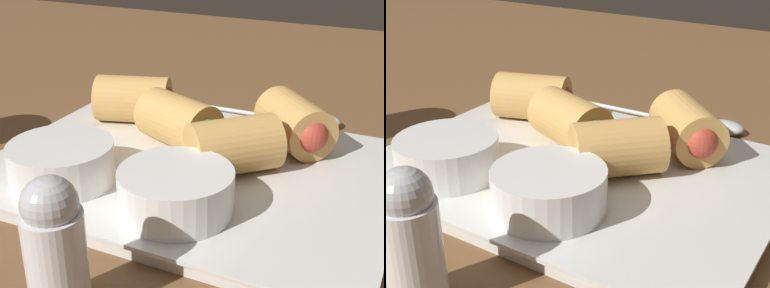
% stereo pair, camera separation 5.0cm
% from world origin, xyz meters
% --- Properties ---
extents(table_surface, '(1.80, 1.40, 0.02)m').
position_xyz_m(table_surface, '(0.00, 0.00, 0.01)').
color(table_surface, brown).
rests_on(table_surface, ground).
extents(serving_plate, '(0.34, 0.26, 0.01)m').
position_xyz_m(serving_plate, '(-0.02, -0.01, 0.03)').
color(serving_plate, silver).
rests_on(serving_plate, table_surface).
extents(roll_front_left, '(0.08, 0.09, 0.05)m').
position_xyz_m(roll_front_left, '(-0.09, -0.08, 0.06)').
color(roll_front_left, '#DBA356').
rests_on(roll_front_left, serving_plate).
extents(roll_front_right, '(0.09, 0.07, 0.05)m').
position_xyz_m(roll_front_right, '(0.00, -0.04, 0.06)').
color(roll_front_right, '#DBA356').
rests_on(roll_front_right, serving_plate).
extents(roll_back_left, '(0.08, 0.08, 0.05)m').
position_xyz_m(roll_back_left, '(-0.06, -0.01, 0.06)').
color(roll_back_left, '#DBA356').
rests_on(roll_back_left, serving_plate).
extents(roll_back_right, '(0.09, 0.07, 0.05)m').
position_xyz_m(roll_back_right, '(0.07, -0.08, 0.06)').
color(roll_back_right, '#DBA356').
rests_on(roll_back_right, serving_plate).
extents(dipping_bowl_near, '(0.08, 0.08, 0.03)m').
position_xyz_m(dipping_bowl_near, '(-0.04, 0.07, 0.05)').
color(dipping_bowl_near, white).
rests_on(dipping_bowl_near, serving_plate).
extents(dipping_bowl_far, '(0.08, 0.08, 0.03)m').
position_xyz_m(dipping_bowl_far, '(0.06, 0.06, 0.05)').
color(dipping_bowl_far, white).
rests_on(dipping_bowl_far, serving_plate).
extents(spoon, '(0.20, 0.03, 0.01)m').
position_xyz_m(spoon, '(-0.07, -0.18, 0.03)').
color(spoon, silver).
rests_on(spoon, table_surface).
extents(salt_shaker, '(0.04, 0.04, 0.09)m').
position_xyz_m(salt_shaker, '(-0.02, 0.17, 0.06)').
color(salt_shaker, silver).
rests_on(salt_shaker, table_surface).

